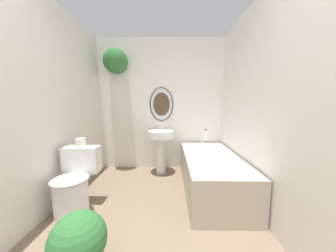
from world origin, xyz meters
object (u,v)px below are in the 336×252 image
(potted_plant, at_px, (79,244))
(toilet, at_px, (75,185))
(bathtub, at_px, (211,172))
(pedestal_sink, at_px, (161,143))
(shampoo_bottle, at_px, (205,135))
(toilet_paper_roll, at_px, (81,142))

(potted_plant, bearing_deg, toilet, 121.19)
(toilet, distance_m, bathtub, 1.72)
(pedestal_sink, xyz_separation_m, potted_plant, (-0.45, -1.86, -0.28))
(bathtub, bearing_deg, pedestal_sink, 141.52)
(shampoo_bottle, bearing_deg, toilet, -144.70)
(pedestal_sink, distance_m, shampoo_bottle, 0.80)
(shampoo_bottle, distance_m, potted_plant, 2.33)
(shampoo_bottle, relative_size, potted_plant, 0.41)
(pedestal_sink, relative_size, toilet_paper_roll, 7.79)
(pedestal_sink, relative_size, shampoo_bottle, 4.32)
(bathtub, height_order, shampoo_bottle, shampoo_bottle)
(bathtub, relative_size, toilet_paper_roll, 14.57)
(shampoo_bottle, height_order, toilet_paper_roll, toilet_paper_roll)
(toilet_paper_roll, bearing_deg, shampoo_bottle, 31.05)
(toilet, xyz_separation_m, pedestal_sink, (0.90, 1.12, 0.22))
(toilet, bearing_deg, shampoo_bottle, 35.30)
(pedestal_sink, bearing_deg, bathtub, -38.48)
(toilet_paper_roll, bearing_deg, pedestal_sink, 46.38)
(potted_plant, relative_size, toilet_paper_roll, 4.38)
(bathtub, distance_m, shampoo_bottle, 0.78)
(bathtub, relative_size, shampoo_bottle, 8.08)
(pedestal_sink, height_order, toilet_paper_roll, pedestal_sink)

